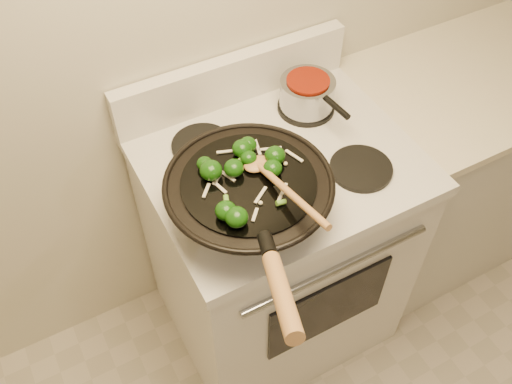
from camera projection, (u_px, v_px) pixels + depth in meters
stove at (275, 246)px, 2.00m from camera, size 0.78×0.67×1.08m
counter_unit at (443, 167)px, 2.27m from camera, size 0.88×0.62×0.91m
wok at (249, 198)px, 1.45m from camera, size 0.43×0.70×0.28m
stirfry at (243, 172)px, 1.40m from camera, size 0.28×0.26×0.05m
wooden_spoon at (276, 180)px, 1.37m from camera, size 0.07×0.32×0.08m
saucepan at (307, 93)px, 1.75m from camera, size 0.17×0.27×0.10m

